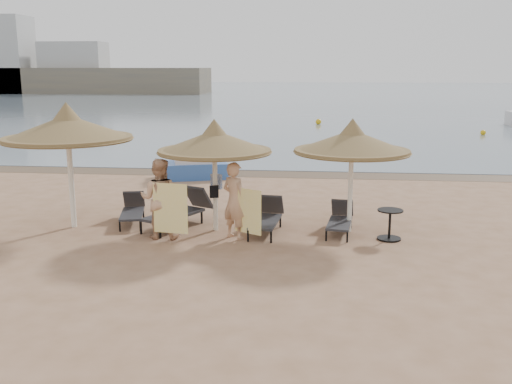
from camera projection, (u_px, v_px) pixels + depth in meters
ground at (208, 248)px, 13.04m from camera, size 160.00×160.00×0.00m
sea at (301, 93)px, 90.77m from camera, size 200.00×140.00×0.03m
wet_sand_strip at (253, 173)px, 22.17m from camera, size 200.00×1.60×0.01m
far_shore at (143, 75)px, 90.57m from camera, size 150.00×54.80×12.00m
palapa_left at (67, 128)px, 14.20m from camera, size 3.23×3.23×3.20m
palapa_center at (214, 142)px, 13.97m from camera, size 2.84×2.84×2.81m
palapa_right at (352, 142)px, 13.85m from camera, size 2.86×2.86×2.84m
lounger_far_left at (133, 210)px, 15.15m from camera, size 0.93×1.76×0.75m
lounger_near_left at (181, 210)px, 14.78m from camera, size 1.59×2.21×0.95m
lounger_near_right at (267, 217)px, 14.31m from camera, size 0.78×1.89×0.82m
lounger_far_right at (340, 219)px, 14.26m from camera, size 0.75×1.70×0.73m
side_table at (390, 225)px, 13.59m from camera, size 0.61×0.61×0.73m
person_left at (159, 192)px, 13.57m from camera, size 1.04×0.68×2.25m
person_right at (234, 194)px, 13.53m from camera, size 1.19×1.09×2.16m
towel_left at (170, 208)px, 13.26m from camera, size 0.85×0.14×1.19m
towel_right at (248, 211)px, 13.33m from camera, size 0.68×0.39×1.07m
bag_patterned at (216, 181)px, 14.36m from camera, size 0.31×0.20×0.37m
bag_dark at (214, 192)px, 14.07m from camera, size 0.23×0.14×0.30m
pedal_boat at (194, 167)px, 21.24m from camera, size 2.64×1.99×1.09m
buoy_mid at (318, 122)px, 41.15m from camera, size 0.41×0.41×0.41m
buoy_right at (483, 133)px, 34.67m from camera, size 0.33×0.33×0.33m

